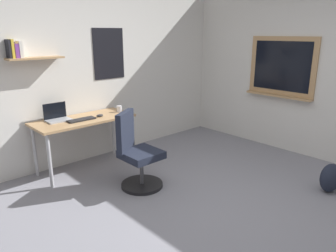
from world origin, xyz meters
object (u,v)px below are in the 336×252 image
at_px(office_chair, 137,155).
at_px(computer_mouse, 100,116).
at_px(coffee_mug, 119,109).
at_px(desk, 84,124).
at_px(backpack, 330,178).
at_px(keyboard, 81,120).
at_px(laptop, 57,116).

distance_m(office_chair, computer_mouse, 0.91).
distance_m(office_chair, coffee_mug, 1.04).
bearing_deg(desk, backpack, -55.28).
xyz_separation_m(keyboard, coffee_mug, (0.64, 0.05, 0.04)).
bearing_deg(laptop, keyboard, -42.64).
height_order(keyboard, computer_mouse, computer_mouse).
distance_m(coffee_mug, backpack, 2.94).
bearing_deg(coffee_mug, laptop, 169.21).
height_order(desk, backpack, desk).
bearing_deg(laptop, computer_mouse, -22.80).
xyz_separation_m(computer_mouse, backpack, (1.60, -2.54, -0.57)).
xyz_separation_m(desk, office_chair, (0.19, -0.92, -0.24)).
bearing_deg(backpack, office_chair, 133.62).
bearing_deg(desk, coffee_mug, -2.38).
distance_m(desk, computer_mouse, 0.25).
relative_size(desk, computer_mouse, 12.93).
bearing_deg(computer_mouse, desk, 160.88).
bearing_deg(office_chair, backpack, -46.38).
height_order(computer_mouse, coffee_mug, coffee_mug).
relative_size(desk, laptop, 4.34).
bearing_deg(backpack, desk, 124.72).
height_order(coffee_mug, backpack, coffee_mug).
height_order(keyboard, coffee_mug, coffee_mug).
distance_m(desk, coffee_mug, 0.59).
height_order(desk, keyboard, keyboard).
xyz_separation_m(desk, coffee_mug, (0.57, -0.02, 0.13)).
bearing_deg(coffee_mug, backpack, -64.41).
xyz_separation_m(keyboard, computer_mouse, (0.28, 0.00, 0.01)).
bearing_deg(laptop, coffee_mug, -10.79).
height_order(desk, computer_mouse, computer_mouse).
relative_size(keyboard, coffee_mug, 4.02).
bearing_deg(backpack, computer_mouse, 122.19).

